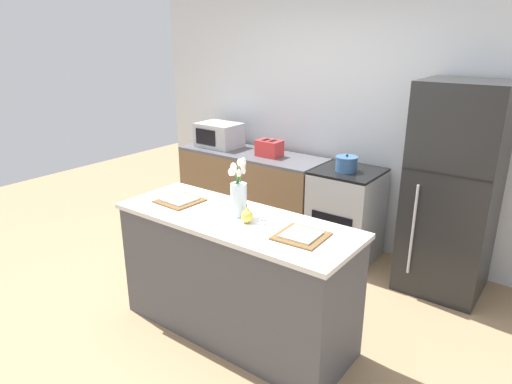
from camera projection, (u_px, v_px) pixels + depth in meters
ground_plane at (237, 330)px, 3.49m from camera, size 10.00×10.00×0.00m
back_wall at (360, 118)px, 4.57m from camera, size 5.20×0.08×2.70m
kitchen_island at (236, 276)px, 3.34m from camera, size 1.80×0.66×0.93m
back_counter at (252, 192)px, 5.15m from camera, size 1.68×0.60×0.92m
stove_range at (346, 215)px, 4.50m from camera, size 0.60×0.61×0.92m
refrigerator at (453, 191)px, 3.82m from camera, size 0.68×0.67×1.81m
flower_vase at (238, 194)px, 3.17m from camera, size 0.14×0.16×0.41m
pear_figurine at (247, 215)px, 3.08m from camera, size 0.08×0.08×0.13m
plate_setting_left at (180, 200)px, 3.49m from camera, size 0.31×0.31×0.02m
plate_setting_right at (301, 235)px, 2.88m from camera, size 0.31×0.31×0.02m
toaster at (269, 148)px, 4.82m from camera, size 0.28×0.18×0.17m
cooking_pot at (346, 164)px, 4.29m from camera, size 0.21×0.21×0.17m
microwave at (219, 135)px, 5.23m from camera, size 0.48×0.37×0.27m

